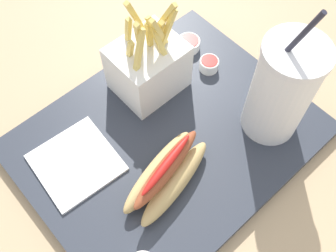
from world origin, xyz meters
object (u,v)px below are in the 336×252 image
ketchup_cup_1 (189,44)px  ketchup_cup_3 (209,64)px  hot_dog_1 (166,175)px  napkin_stack (76,163)px  fries_basket (148,66)px  soda_cup (281,90)px

ketchup_cup_1 → ketchup_cup_3: bearing=83.5°
hot_dog_1 → ketchup_cup_3: bearing=-151.1°
napkin_stack → fries_basket: bearing=-168.2°
fries_basket → hot_dog_1: bearing=57.5°
fries_basket → ketchup_cup_3: fries_basket is taller
fries_basket → ketchup_cup_1: 0.11m
fries_basket → hot_dog_1: (0.09, 0.15, -0.02)m
soda_cup → ketchup_cup_1: (-0.01, -0.19, -0.07)m
fries_basket → ketchup_cup_3: (-0.10, 0.04, -0.04)m
ketchup_cup_1 → ketchup_cup_3: 0.06m
fries_basket → ketchup_cup_3: bearing=157.1°
soda_cup → ketchup_cup_3: 0.16m
ketchup_cup_1 → fries_basket: bearing=8.4°
soda_cup → ketchup_cup_1: 0.21m
ketchup_cup_1 → hot_dog_1: bearing=39.4°
hot_dog_1 → ketchup_cup_1: 0.25m
fries_basket → ketchup_cup_3: 0.11m
soda_cup → napkin_stack: soda_cup is taller
fries_basket → napkin_stack: size_ratio=1.49×
soda_cup → hot_dog_1: 0.20m
ketchup_cup_3 → napkin_stack: ketchup_cup_3 is taller
ketchup_cup_1 → ketchup_cup_3: (0.01, 0.06, 0.00)m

